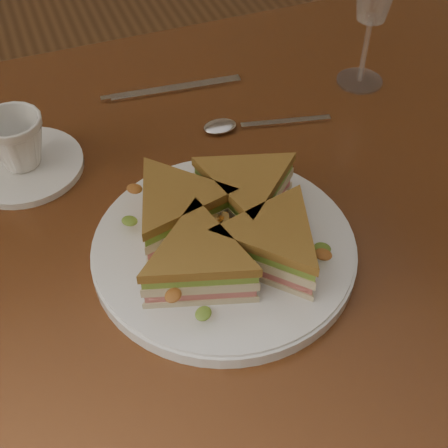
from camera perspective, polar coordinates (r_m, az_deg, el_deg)
name	(u,v)px	position (r m, az deg, el deg)	size (l,w,h in m)	color
ground	(211,445)	(1.42, -1.22, -19.51)	(6.00, 6.00, 0.00)	brown
table	(204,241)	(0.87, -1.88, -1.59)	(1.20, 0.80, 0.75)	#3D1E0D
plate	(224,249)	(0.71, 0.00, -2.33)	(0.30, 0.30, 0.02)	white
sandwich_wedges	(224,227)	(0.69, 0.00, -0.29)	(0.28, 0.28, 0.06)	beige
crisps_mound	(224,230)	(0.69, 0.00, -0.52)	(0.09, 0.09, 0.05)	orange
spoon	(236,126)	(0.89, 1.10, 8.97)	(0.18, 0.06, 0.01)	silver
knife	(167,90)	(0.97, -5.23, 12.09)	(0.22, 0.04, 0.00)	silver
saucer	(24,166)	(0.86, -17.82, 5.09)	(0.16, 0.16, 0.01)	white
coffee_cup	(17,141)	(0.84, -18.44, 7.17)	(0.08, 0.08, 0.07)	white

